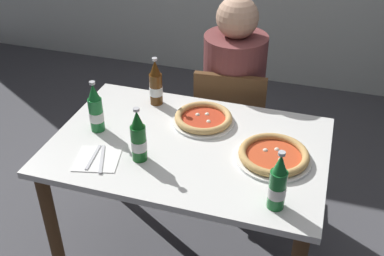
# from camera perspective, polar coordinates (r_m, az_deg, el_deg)

# --- Properties ---
(dining_table_main) EXTENTS (1.20, 0.80, 0.75)m
(dining_table_main) POSITION_cam_1_polar(r_m,az_deg,el_deg) (2.11, -0.41, -4.44)
(dining_table_main) COLOR silver
(dining_table_main) RESTS_ON ground_plane
(chair_behind_table) EXTENTS (0.43, 0.43, 0.85)m
(chair_behind_table) POSITION_cam_1_polar(r_m,az_deg,el_deg) (2.67, 4.76, 0.42)
(chair_behind_table) COLOR brown
(chair_behind_table) RESTS_ON ground_plane
(diner_seated) EXTENTS (0.34, 0.34, 1.21)m
(diner_seated) POSITION_cam_1_polar(r_m,az_deg,el_deg) (2.66, 4.99, 2.84)
(diner_seated) COLOR #2D3342
(diner_seated) RESTS_ON ground_plane
(pizza_margherita_near) EXTENTS (0.29, 0.29, 0.04)m
(pizza_margherita_near) POSITION_cam_1_polar(r_m,az_deg,el_deg) (2.17, 1.41, 1.15)
(pizza_margherita_near) COLOR white
(pizza_margherita_near) RESTS_ON dining_table_main
(pizza_marinara_far) EXTENTS (0.32, 0.32, 0.04)m
(pizza_marinara_far) POSITION_cam_1_polar(r_m,az_deg,el_deg) (1.97, 9.97, -3.35)
(pizza_marinara_far) COLOR white
(pizza_marinara_far) RESTS_ON dining_table_main
(beer_bottle_left) EXTENTS (0.07, 0.07, 0.25)m
(beer_bottle_left) POSITION_cam_1_polar(r_m,az_deg,el_deg) (2.29, -4.46, 5.30)
(beer_bottle_left) COLOR #512D0F
(beer_bottle_left) RESTS_ON dining_table_main
(beer_bottle_center) EXTENTS (0.07, 0.07, 0.25)m
(beer_bottle_center) POSITION_cam_1_polar(r_m,az_deg,el_deg) (1.91, -6.58, -1.27)
(beer_bottle_center) COLOR #14591E
(beer_bottle_center) RESTS_ON dining_table_main
(beer_bottle_right) EXTENTS (0.07, 0.07, 0.25)m
(beer_bottle_right) POSITION_cam_1_polar(r_m,az_deg,el_deg) (1.69, 10.47, -6.82)
(beer_bottle_right) COLOR #196B2D
(beer_bottle_right) RESTS_ON dining_table_main
(beer_bottle_extra) EXTENTS (0.07, 0.07, 0.25)m
(beer_bottle_extra) POSITION_cam_1_polar(r_m,az_deg,el_deg) (2.12, -11.71, 2.16)
(beer_bottle_extra) COLOR #196B2D
(beer_bottle_extra) RESTS_ON dining_table_main
(napkin_with_cutlery) EXTENTS (0.22, 0.22, 0.01)m
(napkin_with_cutlery) POSITION_cam_1_polar(r_m,az_deg,el_deg) (1.99, -11.48, -3.70)
(napkin_with_cutlery) COLOR white
(napkin_with_cutlery) RESTS_ON dining_table_main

